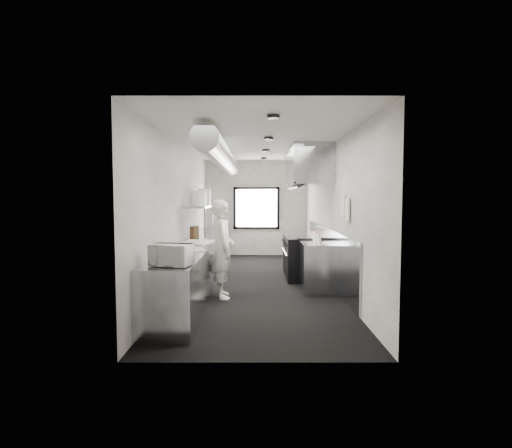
{
  "coord_description": "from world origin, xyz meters",
  "views": [
    {
      "loc": [
        -0.02,
        -8.33,
        1.79
      ],
      "look_at": [
        -0.02,
        -0.2,
        1.22
      ],
      "focal_mm": 29.24,
      "sensor_mm": 36.0,
      "label": 1
    }
  ],
  "objects_px": {
    "deli_tub_b": "(170,253)",
    "squeeze_bottle_c": "(316,238)",
    "pass_shelf": "(204,206)",
    "far_work_table": "(215,243)",
    "small_plate": "(192,248)",
    "plate_stack_b": "(201,198)",
    "range": "(304,255)",
    "exhaust_hood": "(308,167)",
    "plate_stack_c": "(204,197)",
    "cutting_board": "(197,242)",
    "plate_stack_a": "(198,198)",
    "line_cook": "(222,249)",
    "deli_tub_a": "(162,257)",
    "squeeze_bottle_e": "(315,236)",
    "squeeze_bottle_d": "(314,237)",
    "knife_block": "(194,232)",
    "bottle_station": "(319,267)",
    "squeeze_bottle_b": "(319,239)",
    "prep_counter": "(196,265)",
    "plate_stack_d": "(206,197)",
    "squeeze_bottle_a": "(320,240)",
    "microwave": "(171,255)"
  },
  "relations": [
    {
      "from": "exhaust_hood",
      "to": "plate_stack_c",
      "type": "relative_size",
      "value": 6.19
    },
    {
      "from": "plate_stack_a",
      "to": "squeeze_bottle_c",
      "type": "xyz_separation_m",
      "value": [
        2.29,
        -0.77,
        -0.72
      ]
    },
    {
      "from": "pass_shelf",
      "to": "deli_tub_a",
      "type": "xyz_separation_m",
      "value": [
        -0.1,
        -3.73,
        -0.58
      ]
    },
    {
      "from": "deli_tub_b",
      "to": "squeeze_bottle_c",
      "type": "xyz_separation_m",
      "value": [
        2.36,
        1.75,
        0.04
      ]
    },
    {
      "from": "squeeze_bottle_b",
      "to": "pass_shelf",
      "type": "bearing_deg",
      "value": 140.93
    },
    {
      "from": "deli_tub_a",
      "to": "squeeze_bottle_b",
      "type": "bearing_deg",
      "value": 37.55
    },
    {
      "from": "exhaust_hood",
      "to": "prep_counter",
      "type": "relative_size",
      "value": 0.37
    },
    {
      "from": "prep_counter",
      "to": "plate_stack_b",
      "type": "xyz_separation_m",
      "value": [
        -0.07,
        1.29,
        1.26
      ]
    },
    {
      "from": "squeeze_bottle_a",
      "to": "squeeze_bottle_c",
      "type": "height_order",
      "value": "squeeze_bottle_c"
    },
    {
      "from": "small_plate",
      "to": "plate_stack_b",
      "type": "xyz_separation_m",
      "value": [
        -0.15,
        2.27,
        0.8
      ]
    },
    {
      "from": "cutting_board",
      "to": "small_plate",
      "type": "bearing_deg",
      "value": -86.48
    },
    {
      "from": "range",
      "to": "plate_stack_d",
      "type": "distance_m",
      "value": 2.75
    },
    {
      "from": "plate_stack_c",
      "to": "squeeze_bottle_c",
      "type": "xyz_separation_m",
      "value": [
        2.29,
        -1.79,
        -0.75
      ]
    },
    {
      "from": "range",
      "to": "plate_stack_c",
      "type": "height_order",
      "value": "plate_stack_c"
    },
    {
      "from": "cutting_board",
      "to": "range",
      "type": "bearing_deg",
      "value": 31.18
    },
    {
      "from": "prep_counter",
      "to": "small_plate",
      "type": "relative_size",
      "value": 32.81
    },
    {
      "from": "line_cook",
      "to": "deli_tub_a",
      "type": "relative_size",
      "value": 11.73
    },
    {
      "from": "far_work_table",
      "to": "plate_stack_d",
      "type": "height_order",
      "value": "plate_stack_d"
    },
    {
      "from": "small_plate",
      "to": "prep_counter",
      "type": "bearing_deg",
      "value": 94.45
    },
    {
      "from": "plate_stack_c",
      "to": "squeeze_bottle_d",
      "type": "distance_m",
      "value": 2.91
    },
    {
      "from": "bottle_station",
      "to": "cutting_board",
      "type": "height_order",
      "value": "cutting_board"
    },
    {
      "from": "squeeze_bottle_c",
      "to": "deli_tub_b",
      "type": "bearing_deg",
      "value": -143.4
    },
    {
      "from": "line_cook",
      "to": "squeeze_bottle_a",
      "type": "height_order",
      "value": "line_cook"
    },
    {
      "from": "prep_counter",
      "to": "deli_tub_a",
      "type": "bearing_deg",
      "value": -93.61
    },
    {
      "from": "deli_tub_a",
      "to": "squeeze_bottle_c",
      "type": "height_order",
      "value": "squeeze_bottle_c"
    },
    {
      "from": "knife_block",
      "to": "bottle_station",
      "type": "bearing_deg",
      "value": -0.73
    },
    {
      "from": "plate_stack_c",
      "to": "squeeze_bottle_d",
      "type": "xyz_separation_m",
      "value": [
        2.27,
        -1.65,
        -0.76
      ]
    },
    {
      "from": "squeeze_bottle_e",
      "to": "range",
      "type": "bearing_deg",
      "value": 94.45
    },
    {
      "from": "line_cook",
      "to": "deli_tub_a",
      "type": "bearing_deg",
      "value": 145.88
    },
    {
      "from": "bottle_station",
      "to": "plate_stack_c",
      "type": "height_order",
      "value": "plate_stack_c"
    },
    {
      "from": "pass_shelf",
      "to": "deli_tub_b",
      "type": "relative_size",
      "value": 19.71
    },
    {
      "from": "plate_stack_a",
      "to": "range",
      "type": "bearing_deg",
      "value": 14.7
    },
    {
      "from": "squeeze_bottle_b",
      "to": "squeeze_bottle_e",
      "type": "bearing_deg",
      "value": 89.79
    },
    {
      "from": "plate_stack_d",
      "to": "squeeze_bottle_a",
      "type": "relative_size",
      "value": 2.05
    },
    {
      "from": "deli_tub_b",
      "to": "squeeze_bottle_c",
      "type": "distance_m",
      "value": 2.94
    },
    {
      "from": "far_work_table",
      "to": "plate_stack_d",
      "type": "distance_m",
      "value": 2.02
    },
    {
      "from": "microwave",
      "to": "cutting_board",
      "type": "height_order",
      "value": "microwave"
    },
    {
      "from": "squeeze_bottle_a",
      "to": "squeeze_bottle_b",
      "type": "distance_m",
      "value": 0.13
    },
    {
      "from": "range",
      "to": "plate_stack_b",
      "type": "height_order",
      "value": "plate_stack_b"
    },
    {
      "from": "pass_shelf",
      "to": "far_work_table",
      "type": "bearing_deg",
      "value": 88.93
    },
    {
      "from": "small_plate",
      "to": "plate_stack_a",
      "type": "relative_size",
      "value": 0.61
    },
    {
      "from": "range",
      "to": "squeeze_bottle_c",
      "type": "height_order",
      "value": "squeeze_bottle_c"
    },
    {
      "from": "knife_block",
      "to": "plate_stack_b",
      "type": "height_order",
      "value": "plate_stack_b"
    },
    {
      "from": "bottle_station",
      "to": "plate_stack_a",
      "type": "distance_m",
      "value": 2.79
    },
    {
      "from": "range",
      "to": "cutting_board",
      "type": "relative_size",
      "value": 2.4
    },
    {
      "from": "plate_stack_a",
      "to": "cutting_board",
      "type": "bearing_deg",
      "value": -84.83
    },
    {
      "from": "pass_shelf",
      "to": "squeeze_bottle_e",
      "type": "distance_m",
      "value": 2.74
    },
    {
      "from": "deli_tub_b",
      "to": "range",
      "type": "bearing_deg",
      "value": 53.52
    },
    {
      "from": "exhaust_hood",
      "to": "range",
      "type": "distance_m",
      "value": 1.92
    },
    {
      "from": "plate_stack_d",
      "to": "squeeze_bottle_d",
      "type": "bearing_deg",
      "value": -43.29
    }
  ]
}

